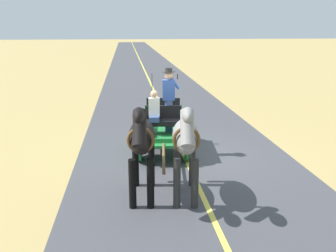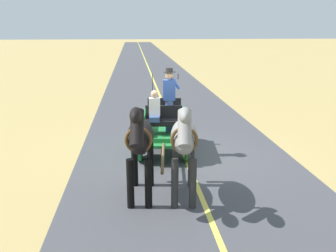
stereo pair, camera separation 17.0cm
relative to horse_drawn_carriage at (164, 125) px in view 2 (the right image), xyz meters
The scene contains 6 objects.
ground_plane 1.03m from the horse_drawn_carriage, 151.62° to the left, with size 200.00×200.00×0.00m, color tan.
road_surface 1.02m from the horse_drawn_carriage, 151.62° to the left, with size 6.06×160.00×0.01m, color #424247.
road_centre_stripe 1.02m from the horse_drawn_carriage, 151.62° to the left, with size 0.12×160.00×0.00m, color #DBCC4C.
horse_drawn_carriage is the anchor object (origin of this frame).
horse_near_side 3.10m from the horse_drawn_carriage, 92.87° to the left, with size 0.75×2.15×2.21m.
horse_off_side 3.11m from the horse_drawn_carriage, 75.70° to the left, with size 0.69×2.14×2.21m.
Camera 2 is at (1.43, 10.03, 3.60)m, focal length 39.55 mm.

